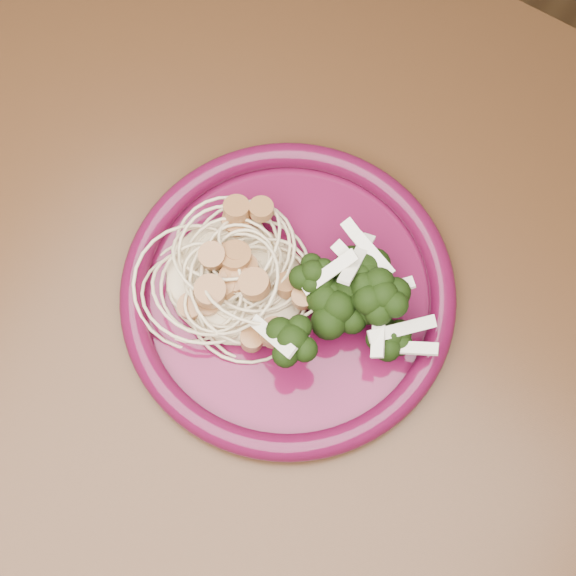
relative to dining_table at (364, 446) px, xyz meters
The scene contains 6 objects.
dining_table is the anchor object (origin of this frame).
dinner_plate 0.16m from the dining_table, 156.19° to the left, with size 0.33×0.33×0.02m.
spaghetti_pile 0.19m from the dining_table, 167.32° to the left, with size 0.11×0.10×0.03m, color beige.
scallop_cluster 0.21m from the dining_table, 167.32° to the left, with size 0.12×0.12×0.04m, color #A56F3F, non-canonical shape.
broccoli_pile 0.16m from the dining_table, 133.05° to the left, with size 0.08×0.14×0.05m, color black.
onion_garnish 0.18m from the dining_table, 133.05° to the left, with size 0.06×0.09×0.05m, color #F2E9CE, non-canonical shape.
Camera 1 is at (0.00, -0.13, 1.34)m, focal length 50.00 mm.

